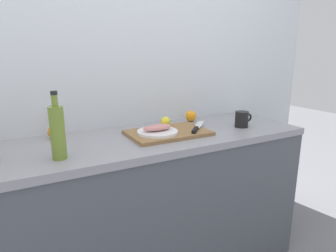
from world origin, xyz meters
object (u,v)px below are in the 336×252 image
Objects in this scene: orange_0 at (191,116)px; olive_oil_bottle at (58,132)px; white_plate at (157,132)px; cutting_board at (168,133)px; coffee_mug_0 at (242,119)px; fish_fillet at (157,128)px; lemon_0 at (166,122)px; chef_knife at (197,128)px.

olive_oil_bottle is at bearing -159.40° from orange_0.
olive_oil_bottle reaches higher than white_plate.
coffee_mug_0 reaches higher than cutting_board.
cutting_board is 1.51× the size of olive_oil_bottle.
fish_fillet is 0.44m from orange_0.
fish_fillet is at bearing 11.50° from olive_oil_bottle.
fish_fillet is 2.87× the size of lemon_0.
chef_knife is at bearing -14.26° from cutting_board.
coffee_mug_0 is at bearing -20.73° from lemon_0.
olive_oil_bottle is 0.97m from orange_0.
coffee_mug_0 is (0.57, -0.05, 0.02)m from white_plate.
chef_knife is 0.33m from coffee_mug_0.
coffee_mug_0 is 0.35m from orange_0.
cutting_board is at bearing 10.26° from fish_fillet.
olive_oil_bottle is at bearing -168.65° from cutting_board.
olive_oil_bottle is at bearing -177.12° from coffee_mug_0.
cutting_board is at bearing 118.76° from chef_knife.
olive_oil_bottle reaches higher than cutting_board.
olive_oil_bottle is (-0.61, -0.12, 0.11)m from cutting_board.
orange_0 is (-0.20, 0.29, -0.01)m from coffee_mug_0.
cutting_board is 0.09m from fish_fillet.
coffee_mug_0 is at bearing -5.33° from white_plate.
cutting_board is 6.10× the size of orange_0.
fish_fillet is 0.25m from chef_knife.
white_plate is 1.84× the size of coffee_mug_0.
olive_oil_bottle reaches higher than coffee_mug_0.
orange_0 is (0.37, 0.23, 0.01)m from white_plate.
orange_0 is at bearing 32.02° from fish_fillet.
white_plate is at bearing 11.50° from olive_oil_bottle.
chef_knife is (0.17, -0.04, 0.02)m from cutting_board.
orange_0 is (0.13, 0.26, 0.01)m from chef_knife.
white_plate is at bearing -133.65° from lemon_0.
olive_oil_bottle is at bearing 138.85° from chef_knife.
fish_fillet reaches higher than chef_knife.
chef_knife is at bearing 5.83° from olive_oil_bottle.
olive_oil_bottle is 4.02× the size of orange_0.
coffee_mug_0 is at bearing -5.33° from fish_fillet.
olive_oil_bottle reaches higher than chef_knife.
chef_knife is at bearing -6.92° from fish_fillet.
lemon_0 is at bearing -156.40° from orange_0.
orange_0 is (0.30, 0.22, 0.03)m from cutting_board.
chef_knife is 0.20m from lemon_0.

